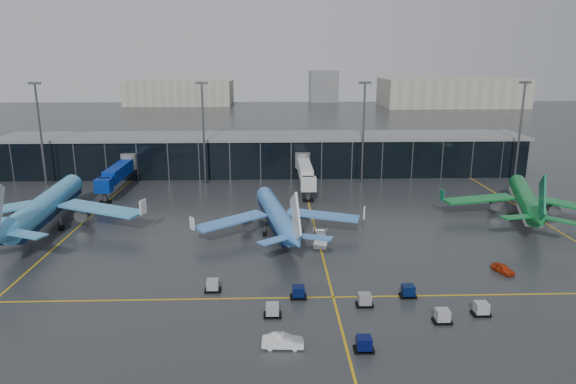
{
  "coord_description": "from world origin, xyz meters",
  "views": [
    {
      "loc": [
        1.85,
        -77.78,
        31.16
      ],
      "look_at": [
        5.0,
        18.0,
        6.0
      ],
      "focal_mm": 32.0,
      "sensor_mm": 36.0,
      "label": 1
    }
  ],
  "objects_px": {
    "airliner_arkefly": "(44,192)",
    "baggage_carts": "(353,306)",
    "airliner_aer_lingus": "(527,188)",
    "service_van_red": "(503,269)",
    "service_van_white": "(283,341)",
    "airliner_klm_near": "(276,203)",
    "mobile_airstair": "(321,242)"
  },
  "relations": [
    {
      "from": "airliner_arkefly",
      "to": "baggage_carts",
      "type": "distance_m",
      "value": 63.49
    },
    {
      "from": "airliner_arkefly",
      "to": "airliner_aer_lingus",
      "type": "relative_size",
      "value": 1.17
    },
    {
      "from": "service_van_red",
      "to": "service_van_white",
      "type": "xyz_separation_m",
      "value": [
        -33.34,
        -19.39,
        0.12
      ]
    },
    {
      "from": "airliner_arkefly",
      "to": "airliner_klm_near",
      "type": "distance_m",
      "value": 43.41
    },
    {
      "from": "baggage_carts",
      "to": "service_van_red",
      "type": "height_order",
      "value": "baggage_carts"
    },
    {
      "from": "baggage_carts",
      "to": "service_van_white",
      "type": "bearing_deg",
      "value": -138.07
    },
    {
      "from": "airliner_klm_near",
      "to": "airliner_aer_lingus",
      "type": "height_order",
      "value": "airliner_aer_lingus"
    },
    {
      "from": "airliner_klm_near",
      "to": "service_van_white",
      "type": "bearing_deg",
      "value": -99.31
    },
    {
      "from": "airliner_klm_near",
      "to": "service_van_white",
      "type": "distance_m",
      "value": 39.33
    },
    {
      "from": "airliner_arkefly",
      "to": "baggage_carts",
      "type": "height_order",
      "value": "airliner_arkefly"
    },
    {
      "from": "mobile_airstair",
      "to": "airliner_arkefly",
      "type": "bearing_deg",
      "value": 176.86
    },
    {
      "from": "airliner_arkefly",
      "to": "mobile_airstair",
      "type": "xyz_separation_m",
      "value": [
        50.66,
        -11.76,
        -6.14
      ]
    },
    {
      "from": "service_van_white",
      "to": "airliner_arkefly",
      "type": "bearing_deg",
      "value": 48.31
    },
    {
      "from": "airliner_arkefly",
      "to": "service_van_white",
      "type": "distance_m",
      "value": 61.6
    },
    {
      "from": "service_van_red",
      "to": "baggage_carts",
      "type": "bearing_deg",
      "value": -175.55
    },
    {
      "from": "airliner_aer_lingus",
      "to": "service_van_white",
      "type": "distance_m",
      "value": 68.87
    },
    {
      "from": "airliner_aer_lingus",
      "to": "service_van_white",
      "type": "height_order",
      "value": "airliner_aer_lingus"
    },
    {
      "from": "airliner_klm_near",
      "to": "baggage_carts",
      "type": "bearing_deg",
      "value": -82.78
    },
    {
      "from": "airliner_klm_near",
      "to": "service_van_white",
      "type": "height_order",
      "value": "airliner_klm_near"
    },
    {
      "from": "airliner_klm_near",
      "to": "service_van_red",
      "type": "relative_size",
      "value": 9.55
    },
    {
      "from": "airliner_aer_lingus",
      "to": "service_van_red",
      "type": "xyz_separation_m",
      "value": [
        -16.6,
        -27.76,
        -5.23
      ]
    },
    {
      "from": "airliner_arkefly",
      "to": "service_van_white",
      "type": "xyz_separation_m",
      "value": [
        43.5,
        -43.18,
        -6.14
      ]
    },
    {
      "from": "airliner_klm_near",
      "to": "mobile_airstair",
      "type": "distance_m",
      "value": 11.7
    },
    {
      "from": "airliner_aer_lingus",
      "to": "service_van_red",
      "type": "distance_m",
      "value": 32.76
    },
    {
      "from": "service_van_white",
      "to": "baggage_carts",
      "type": "bearing_deg",
      "value": -44.97
    },
    {
      "from": "service_van_white",
      "to": "airliner_aer_lingus",
      "type": "bearing_deg",
      "value": -43.55
    },
    {
      "from": "airliner_arkefly",
      "to": "mobile_airstair",
      "type": "bearing_deg",
      "value": -16.94
    },
    {
      "from": "airliner_aer_lingus",
      "to": "airliner_arkefly",
      "type": "bearing_deg",
      "value": -158.53
    },
    {
      "from": "airliner_arkefly",
      "to": "service_van_red",
      "type": "bearing_deg",
      "value": -21.08
    },
    {
      "from": "airliner_aer_lingus",
      "to": "airliner_klm_near",
      "type": "bearing_deg",
      "value": -151.78
    },
    {
      "from": "airliner_aer_lingus",
      "to": "mobile_airstair",
      "type": "bearing_deg",
      "value": -140.78
    },
    {
      "from": "service_van_white",
      "to": "mobile_airstair",
      "type": "bearing_deg",
      "value": -9.74
    }
  ]
}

